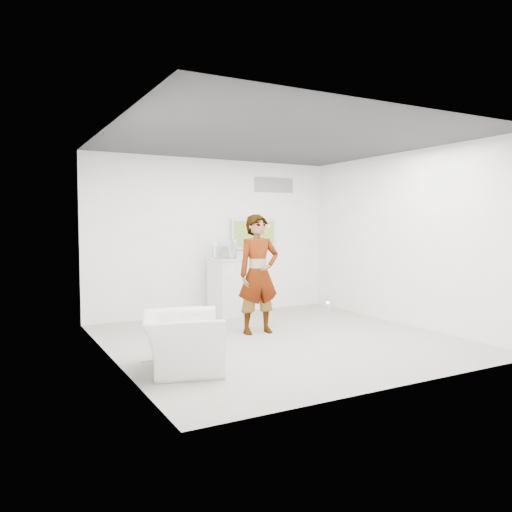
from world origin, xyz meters
The scene contains 10 objects.
room centered at (0.00, 0.00, 1.50)m, with size 5.01×5.01×3.00m.
tv centered at (0.85, 2.45, 1.55)m, with size 1.00×0.08×0.60m, color #BABABF.
logo_decal centered at (1.35, 2.49, 2.55)m, with size 0.90×0.02×0.30m, color gray.
person centered at (-0.08, 0.54, 0.95)m, with size 0.70×0.46×1.91m, color silver.
armchair centered at (-1.86, -0.79, 0.34)m, with size 1.05×0.91×0.68m, color silver.
pedestal centered at (0.06, 2.13, 0.55)m, with size 0.53×0.53×1.10m, color silver.
floor_uplight centered at (1.85, 1.30, 0.12)m, with size 0.16×0.16×0.25m, color white.
vitrine centered at (0.06, 2.13, 1.28)m, with size 0.37×0.37×0.37m, color silver.
console centered at (0.06, 2.13, 1.21)m, with size 0.05×0.16×0.22m, color silver.
wii_remote centered at (0.17, 0.68, 1.72)m, with size 0.04×0.16×0.04m, color silver.
Camera 1 is at (-3.90, -6.40, 1.76)m, focal length 35.00 mm.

